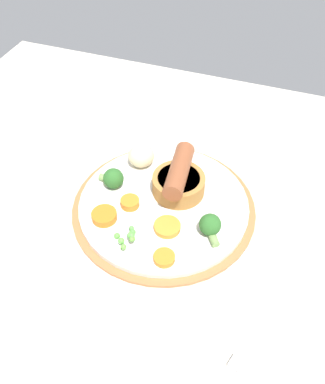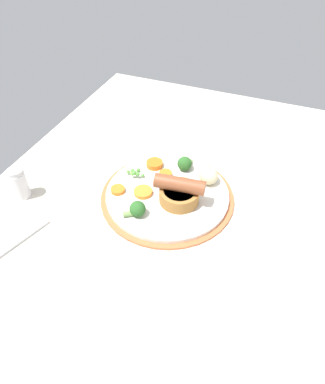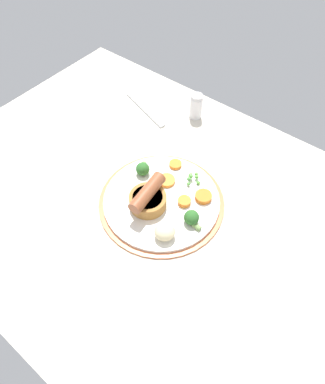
# 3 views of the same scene
# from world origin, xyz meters

# --- Properties ---
(dining_table) EXTENTS (1.10, 0.80, 0.03)m
(dining_table) POSITION_xyz_m (0.00, 0.00, 0.01)
(dining_table) COLOR beige
(dining_table) RESTS_ON ground
(dinner_plate) EXTENTS (0.29, 0.29, 0.01)m
(dinner_plate) POSITION_xyz_m (0.03, 0.01, 0.04)
(dinner_plate) COLOR #CC6B3D
(dinner_plate) RESTS_ON dining_table
(sausage_pudding) EXTENTS (0.08, 0.11, 0.06)m
(sausage_pudding) POSITION_xyz_m (0.02, -0.02, 0.07)
(sausage_pudding) COLOR #AD7538
(sausage_pudding) RESTS_ON dinner_plate
(pea_pile) EXTENTS (0.03, 0.04, 0.02)m
(pea_pile) POSITION_xyz_m (0.05, 0.10, 0.05)
(pea_pile) COLOR #62B845
(pea_pile) RESTS_ON dinner_plate
(broccoli_floret_near) EXTENTS (0.04, 0.04, 0.03)m
(broccoli_floret_near) POSITION_xyz_m (-0.05, 0.04, 0.06)
(broccoli_floret_near) COLOR #2D6628
(broccoli_floret_near) RESTS_ON dinner_plate
(broccoli_floret_far) EXTENTS (0.04, 0.03, 0.03)m
(broccoli_floret_far) POSITION_xyz_m (0.12, -0.00, 0.06)
(broccoli_floret_far) COLOR #2D6628
(broccoli_floret_far) RESTS_ON dinner_plate
(potato_chunk_0) EXTENTS (0.06, 0.06, 0.04)m
(potato_chunk_0) POSITION_xyz_m (0.10, -0.06, 0.06)
(potato_chunk_0) COLOR beige
(potato_chunk_0) RESTS_ON dinner_plate
(carrot_slice_0) EXTENTS (0.05, 0.05, 0.01)m
(carrot_slice_0) POSITION_xyz_m (0.01, 0.06, 0.05)
(carrot_slice_0) COLOR orange
(carrot_slice_0) RESTS_ON dinner_plate
(carrot_slice_1) EXTENTS (0.03, 0.03, 0.01)m
(carrot_slice_1) POSITION_xyz_m (0.08, 0.03, 0.05)
(carrot_slice_1) COLOR orange
(carrot_slice_1) RESTS_ON dinner_plate
(carrot_slice_3) EXTENTS (0.05, 0.05, 0.01)m
(carrot_slice_3) POSITION_xyz_m (0.10, 0.07, 0.05)
(carrot_slice_3) COLOR orange
(carrot_slice_3) RESTS_ON dinner_plate
(carrot_slice_5) EXTENTS (0.04, 0.04, 0.01)m
(carrot_slice_5) POSITION_xyz_m (-0.01, 0.11, 0.05)
(carrot_slice_5) COLOR orange
(carrot_slice_5) RESTS_ON dinner_plate
(fork) EXTENTS (0.18, 0.07, 0.01)m
(fork) POSITION_xyz_m (-0.21, 0.24, 0.03)
(fork) COLOR silver
(fork) RESTS_ON dining_table
(salt_shaker) EXTENTS (0.03, 0.03, 0.07)m
(salt_shaker) POSITION_xyz_m (-0.08, 0.30, 0.07)
(salt_shaker) COLOR silver
(salt_shaker) RESTS_ON dining_table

